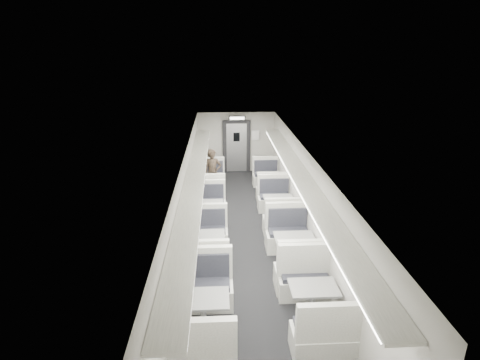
{
  "coord_description": "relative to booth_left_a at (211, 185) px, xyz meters",
  "views": [
    {
      "loc": [
        -0.65,
        -8.49,
        4.89
      ],
      "look_at": [
        -0.09,
        1.74,
        1.16
      ],
      "focal_mm": 28.0,
      "sensor_mm": 36.0,
      "label": 1
    }
  ],
  "objects": [
    {
      "name": "booth_right_b",
      "position": [
        2.0,
        -2.15,
        0.02
      ],
      "size": [
        1.02,
        2.07,
        1.11
      ],
      "color": "white",
      "rests_on": "room"
    },
    {
      "name": "passenger",
      "position": [
        0.08,
        -0.15,
        0.46
      ],
      "size": [
        0.63,
        0.45,
        1.64
      ],
      "primitive_type": "imported",
      "rotation": [
        0.0,
        0.0,
        0.09
      ],
      "color": "black",
      "rests_on": "room"
    },
    {
      "name": "room",
      "position": [
        1.0,
        -3.53,
        0.85
      ],
      "size": [
        3.24,
        12.24,
        2.64
      ],
      "color": "black",
      "rests_on": "ground"
    },
    {
      "name": "booth_left_c",
      "position": [
        0.0,
        -4.23,
        0.01
      ],
      "size": [
        1.0,
        2.03,
        1.08
      ],
      "color": "white",
      "rests_on": "room"
    },
    {
      "name": "vestibule_door",
      "position": [
        1.0,
        2.4,
        0.68
      ],
      "size": [
        1.1,
        0.13,
        2.1
      ],
      "color": "black",
      "rests_on": "room"
    },
    {
      "name": "exit_sign",
      "position": [
        1.0,
        1.91,
        1.93
      ],
      "size": [
        0.62,
        0.12,
        0.16
      ],
      "color": "black",
      "rests_on": "room"
    },
    {
      "name": "luggage_rack_left",
      "position": [
        -0.24,
        -3.83,
        1.56
      ],
      "size": [
        0.46,
        10.4,
        0.09
      ],
      "color": "white",
      "rests_on": "room"
    },
    {
      "name": "booth_left_d",
      "position": [
        0.0,
        -6.63,
        0.04
      ],
      "size": [
        1.09,
        2.22,
        1.19
      ],
      "color": "white",
      "rests_on": "room"
    },
    {
      "name": "booth_left_b",
      "position": [
        0.0,
        -2.31,
        -0.01
      ],
      "size": [
        0.96,
        1.95,
        1.04
      ],
      "color": "white",
      "rests_on": "room"
    },
    {
      "name": "booth_right_d",
      "position": [
        2.0,
        -6.39,
        0.03
      ],
      "size": [
        1.06,
        2.14,
        1.15
      ],
      "color": "white",
      "rests_on": "room"
    },
    {
      "name": "booth_right_a",
      "position": [
        2.0,
        0.08,
        -0.01
      ],
      "size": [
        0.95,
        1.94,
        1.04
      ],
      "color": "white",
      "rests_on": "room"
    },
    {
      "name": "window_b",
      "position": [
        -0.49,
        -2.33,
        1.0
      ],
      "size": [
        0.02,
        1.18,
        0.84
      ],
      "primitive_type": "cube",
      "color": "black",
      "rests_on": "room"
    },
    {
      "name": "booth_left_a",
      "position": [
        0.0,
        0.0,
        0.0
      ],
      "size": [
        0.98,
        1.98,
        1.06
      ],
      "color": "white",
      "rests_on": "room"
    },
    {
      "name": "window_a",
      "position": [
        -0.49,
        -0.13,
        1.0
      ],
      "size": [
        0.02,
        1.18,
        0.84
      ],
      "primitive_type": "cube",
      "color": "black",
      "rests_on": "room"
    },
    {
      "name": "wall_notice",
      "position": [
        1.75,
        2.39,
        1.15
      ],
      "size": [
        0.32,
        0.02,
        0.4
      ],
      "primitive_type": "cube",
      "color": "white",
      "rests_on": "room"
    },
    {
      "name": "booth_right_c",
      "position": [
        2.0,
        -4.59,
        0.04
      ],
      "size": [
        1.1,
        2.22,
        1.19
      ],
      "color": "white",
      "rests_on": "room"
    },
    {
      "name": "window_d",
      "position": [
        -0.49,
        -6.73,
        1.0
      ],
      "size": [
        0.02,
        1.18,
        0.84
      ],
      "primitive_type": "cube",
      "color": "black",
      "rests_on": "room"
    },
    {
      "name": "luggage_rack_right",
      "position": [
        2.24,
        -3.83,
        1.56
      ],
      "size": [
        0.46,
        10.4,
        0.09
      ],
      "color": "white",
      "rests_on": "room"
    },
    {
      "name": "window_c",
      "position": [
        -0.49,
        -4.53,
        1.0
      ],
      "size": [
        0.02,
        1.18,
        0.84
      ],
      "primitive_type": "cube",
      "color": "black",
      "rests_on": "room"
    }
  ]
}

